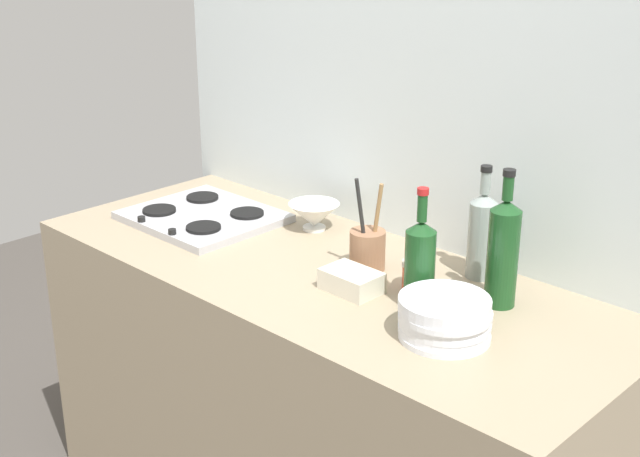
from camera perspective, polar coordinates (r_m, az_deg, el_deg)
The scene contains 11 objects.
counter_block at distance 2.62m, azimuth 0.00°, elevation -11.71°, with size 1.80×0.70×0.90m, color tan.
backsplash_panel at distance 2.60m, azimuth 5.84°, elevation 4.60°, with size 1.90×0.06×2.28m, color silver.
stovetop_hob at distance 2.79m, azimuth -7.68°, elevation 0.80°, with size 0.45×0.39×0.04m.
plate_stack at distance 2.05m, azimuth 8.17°, elevation -5.81°, with size 0.22×0.22×0.10m.
wine_bottle_leftmost at distance 2.16m, azimuth 6.61°, elevation -2.20°, with size 0.08×0.08×0.31m.
wine_bottle_mid_left at distance 2.36m, azimuth 10.57°, elevation -0.33°, with size 0.08×0.08×0.31m.
wine_bottle_mid_right at distance 2.20m, azimuth 11.91°, elevation -1.45°, with size 0.08×0.08×0.36m.
mixing_bowl at distance 2.68m, azimuth -0.39°, elevation 0.87°, with size 0.16×0.16×0.08m.
butter_dish at distance 2.27m, azimuth 2.08°, elevation -3.45°, with size 0.15×0.10×0.06m, color silver.
utensil_crock at distance 2.39m, azimuth 3.13°, elevation -1.32°, with size 0.10×0.10×0.27m.
condiment_jar_front at distance 2.29m, azimuth 6.32°, elevation -3.05°, with size 0.08×0.08×0.08m.
Camera 1 is at (1.53, -1.59, 1.86)m, focal length 48.83 mm.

